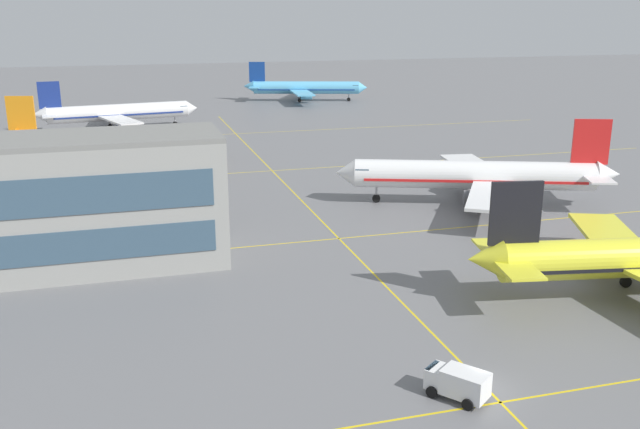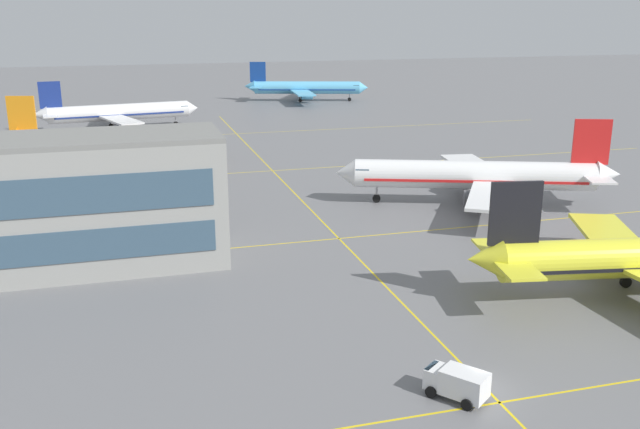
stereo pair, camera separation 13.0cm
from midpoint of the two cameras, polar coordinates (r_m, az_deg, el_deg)
name	(u,v)px [view 2 (the right image)]	position (r m, az deg, el deg)	size (l,w,h in m)	color
ground_plane	(485,387)	(51.04, 13.29, -13.49)	(600.00, 600.00, 0.00)	slate
airliner_second_row	(478,175)	(94.68, 12.71, 3.11)	(35.87, 30.73, 11.51)	white
airliner_third_row	(108,140)	(123.25, -16.79, 5.80)	(35.72, 30.40, 11.23)	orange
airliner_far_left_stand	(118,112)	(157.19, -16.07, 7.95)	(34.41, 29.45, 10.70)	white
airliner_far_right_stand	(305,88)	(198.82, -1.18, 10.23)	(33.93, 28.96, 10.74)	#5BB7E5
taxiway_markings	(300,199)	(96.07, -1.59, 1.28)	(138.50, 157.49, 0.01)	yellow
service_truck_red_van	(456,382)	(48.88, 11.08, -13.19)	(3.97, 4.38, 2.10)	white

